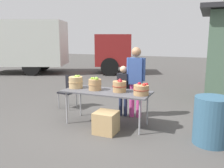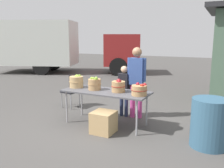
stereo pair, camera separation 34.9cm
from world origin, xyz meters
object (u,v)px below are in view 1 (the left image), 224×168
Objects in this scene: apple_basket_red_1 at (141,89)px; child_customer at (123,87)px; apple_basket_green_0 at (76,82)px; apple_basket_red_0 at (119,86)px; box_truck at (46,45)px; market_table at (107,93)px; folding_chair at (69,89)px; trash_barrel at (212,121)px; produce_crate at (106,122)px; apple_basket_green_1 at (95,84)px; vendor_adult at (136,77)px.

apple_basket_red_1 is 1.00m from child_customer.
apple_basket_red_0 is at bearing 0.43° from apple_basket_green_0.
box_truck is at bearing 132.40° from apple_basket_green_0.
folding_chair is (-1.47, 0.80, -0.20)m from market_table.
produce_crate is (-1.94, -0.27, -0.21)m from trash_barrel.
folding_chair is 2.09m from produce_crate.
apple_basket_red_1 is 0.96m from produce_crate.
apple_basket_green_0 is 1.09× the size of apple_basket_red_0.
apple_basket_green_1 is at bearing -176.07° from apple_basket_red_0.
apple_basket_red_0 reaches higher than market_table.
apple_basket_green_0 is 2.95m from trash_barrel.
trash_barrel is at bearing -4.26° from apple_basket_green_1.
apple_basket_red_1 is at bearing -62.67° from box_truck.
child_customer reaches higher than apple_basket_green_0.
market_table is at bearing 175.81° from apple_basket_red_1.
apple_basket_red_1 is 2.44m from folding_chair.
vendor_adult reaches higher than apple_basket_red_0.
apple_basket_red_1 is at bearing -10.77° from apple_basket_red_0.
trash_barrel is (1.84, -0.22, -0.44)m from apple_basket_red_0.
market_table is 0.33m from apple_basket_green_1.
market_table reaches higher than produce_crate.
child_customer is (0.13, 0.69, 0.02)m from market_table.
child_customer is at bearing 131.34° from apple_basket_red_1.
apple_basket_green_1 is 0.24× the size of child_customer.
apple_basket_green_1 is 0.56m from apple_basket_red_0.
market_table is 2.21× the size of folding_chair.
child_customer reaches higher than apple_basket_red_1.
vendor_adult reaches higher than apple_basket_green_0.
apple_basket_red_0 is 0.18× the size of vendor_adult.
folding_chair is 3.72m from trash_barrel.
produce_crate is at bearing -67.05° from box_truck.
apple_basket_green_0 is at bearing 176.50° from apple_basket_green_1.
market_table is 6.26× the size of apple_basket_red_0.
produce_crate is at bearing -44.05° from apple_basket_green_1.
folding_chair is at bearing 164.73° from trash_barrel.
vendor_adult reaches higher than produce_crate.
apple_basket_green_1 is 8.41m from box_truck.
apple_basket_green_1 is 0.35× the size of trash_barrel.
trash_barrel is at bearing -4.13° from apple_basket_green_0.
child_customer is at bearing 3.44° from folding_chair.
market_table is at bearing 0.03° from apple_basket_green_1.
market_table is 5.85× the size of apple_basket_red_1.
box_truck is (-6.98, 6.01, 0.63)m from apple_basket_red_1.
apple_basket_green_1 is 0.98× the size of apple_basket_red_0.
box_truck is at bearing -46.38° from vendor_adult.
child_customer reaches higher than produce_crate.
trash_barrel is 1.97m from produce_crate.
apple_basket_red_0 is 8.79m from box_truck.
market_table is 1.68m from folding_chair.
apple_basket_green_1 is at bearing 175.74° from trash_barrel.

